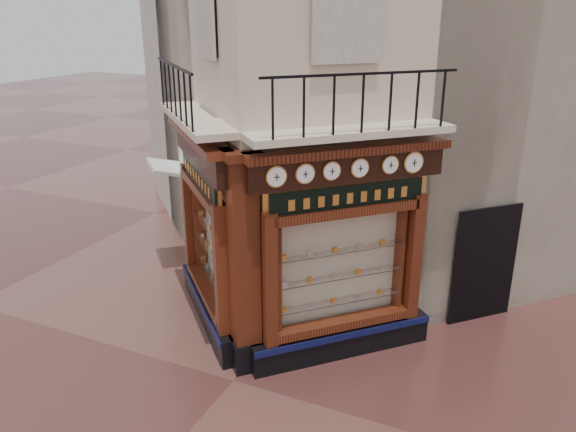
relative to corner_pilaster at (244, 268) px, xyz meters
The scene contains 17 objects.
ground 2.01m from the corner_pilaster, 90.00° to the right, with size 80.00×80.00×0.00m, color #4B2623.
main_building 6.96m from the corner_pilaster, 90.00° to the left, with size 8.00×8.00×12.00m, color beige.
neighbour_left 9.21m from the corner_pilaster, 106.93° to the left, with size 8.00×8.00×11.00m, color beige.
neighbour_right 9.21m from the corner_pilaster, 73.07° to the left, with size 8.00×8.00×11.00m, color beige.
shopfront_left 1.77m from the corner_pilaster, 142.77° to the left, with size 2.86×2.86×3.98m.
shopfront_right 1.77m from the corner_pilaster, 37.23° to the left, with size 2.86×2.86×3.98m.
corner_pilaster is the anchor object (origin of this frame).
balcony 2.47m from the corner_pilaster, 90.00° to the left, with size 5.94×2.97×1.03m.
clock_a 1.78m from the corner_pilaster, ahead, with size 0.28×0.28×0.35m.
clock_b 1.96m from the corner_pilaster, 20.04° to the left, with size 0.27×0.27×0.34m.
clock_c 2.21m from the corner_pilaster, 27.79° to the left, with size 0.26×0.26×0.32m.
clock_d 2.56m from the corner_pilaster, 32.23° to the left, with size 0.27×0.27×0.33m.
clock_e 3.00m from the corner_pilaster, 35.12° to the left, with size 0.26×0.26×0.32m.
clock_f 3.38m from the corner_pilaster, 36.64° to the left, with size 0.30×0.30×0.38m.
awning 5.11m from the corner_pilaster, 141.08° to the left, with size 1.31×0.78×0.08m, color silver, non-canonical shape.
signboard_left 2.12m from the corner_pilaster, 145.25° to the left, with size 2.15×2.15×0.57m.
signboard_right 2.12m from the corner_pilaster, 34.75° to the left, with size 2.18×2.18×0.58m.
Camera 1 is at (4.22, -7.04, 6.03)m, focal length 35.00 mm.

